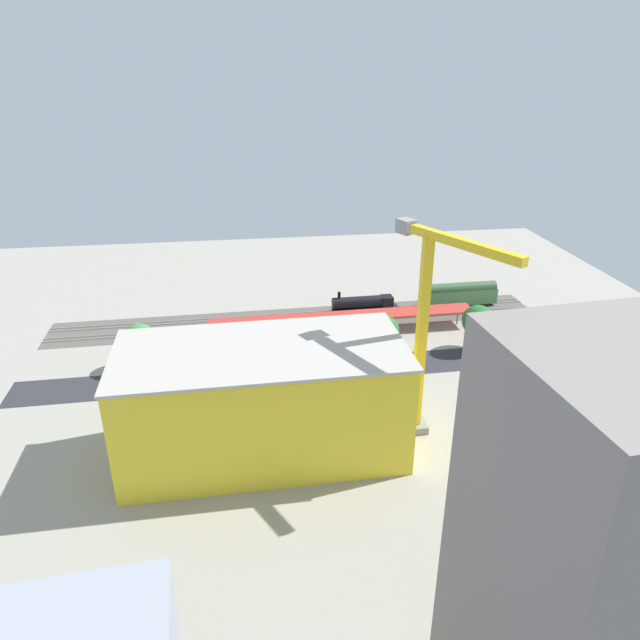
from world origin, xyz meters
TOP-DOWN VIEW (x-y plane):
  - ground_plane at (0.00, 0.00)m, footprint 171.31×171.31m
  - rail_bed at (0.00, -19.80)m, footprint 107.30×15.13m
  - street_asphalt at (0.00, 3.95)m, footprint 107.22×11.05m
  - track_rails at (0.00, -19.80)m, footprint 107.05×8.69m
  - platform_canopy_near at (-8.65, -11.95)m, footprint 56.29×6.16m
  - locomotive at (-15.62, -22.34)m, footprint 15.33×3.04m
  - passenger_coach at (-37.80, -22.34)m, footprint 18.18×3.15m
  - parked_car_0 at (-13.88, 7.38)m, footprint 4.60×1.97m
  - parked_car_1 at (-5.69, 7.51)m, footprint 4.38×1.94m
  - parked_car_2 at (2.77, 7.29)m, footprint 4.22×1.86m
  - parked_car_3 at (11.46, 7.21)m, footprint 4.38×2.16m
  - construction_building at (10.12, 26.58)m, footprint 40.02×19.07m
  - construction_roof_slab at (10.12, 26.58)m, footprint 40.63×19.68m
  - tower_crane at (-13.73, 25.65)m, footprint 11.07×19.39m
  - box_truck_0 at (19.76, 11.16)m, footprint 9.75×2.52m
  - street_tree_0 at (-33.29, -0.67)m, footprint 6.20×6.20m
  - street_tree_1 at (-14.15, -0.48)m, footprint 4.33×4.33m
  - street_tree_2 at (31.49, -1.94)m, footprint 6.37×6.37m
  - street_tree_3 at (-14.62, -1.19)m, footprint 5.95×5.95m
  - street_tree_4 at (14.71, -1.71)m, footprint 4.40×4.40m
  - traffic_light at (25.80, 8.49)m, footprint 0.50×0.36m

SIDE VIEW (x-z plane):
  - ground_plane at x=0.00m, z-range 0.00..0.00m
  - rail_bed at x=0.00m, z-range 0.00..0.01m
  - street_asphalt at x=0.00m, z-range 0.00..0.01m
  - track_rails at x=0.00m, z-range 0.12..0.24m
  - parked_car_1 at x=-5.69m, z-range -0.09..1.48m
  - parked_car_2 at x=2.77m, z-range -0.11..1.70m
  - parked_car_3 at x=11.46m, z-range -0.11..1.72m
  - parked_car_0 at x=-13.88m, z-range -0.11..1.72m
  - box_truck_0 at x=19.76m, z-range -0.06..3.52m
  - locomotive at x=-15.62m, z-range -0.74..4.33m
  - passenger_coach at x=-37.80m, z-range 0.15..5.92m
  - platform_canopy_near at x=-8.65m, z-range 1.75..5.62m
  - street_tree_1 at x=-14.15m, z-range 0.94..7.17m
  - traffic_light at x=25.80m, z-range 1.13..8.31m
  - street_tree_3 at x=-14.62m, z-range 0.96..8.86m
  - street_tree_4 at x=14.71m, z-range 1.35..8.48m
  - street_tree_2 at x=31.49m, z-range 1.20..10.00m
  - street_tree_0 at x=-33.29m, z-range 1.49..10.70m
  - construction_building at x=10.12m, z-range 0.00..16.32m
  - construction_roof_slab at x=10.12m, z-range 16.32..16.72m
  - tower_crane at x=-13.73m, z-range 2.29..34.79m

